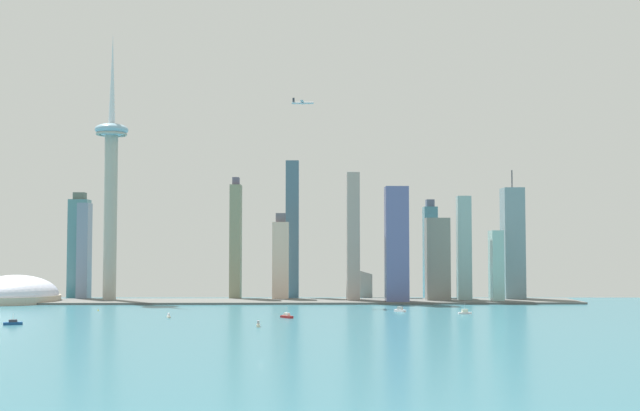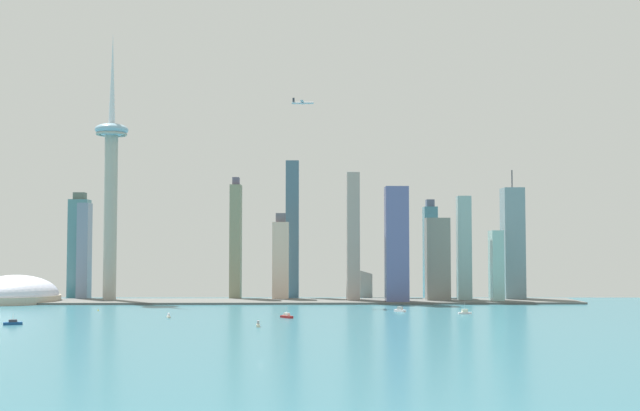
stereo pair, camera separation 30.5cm
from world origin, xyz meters
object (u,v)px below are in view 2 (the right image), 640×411
Objects in this scene: skyscraper_1 at (79,248)px; skyscraper_6 at (496,266)px; skyscraper_3 at (236,241)px; boat_3 at (13,323)px; boat_5 at (400,310)px; observation_tower at (111,176)px; stadium_dome at (15,296)px; skyscraper_11 at (281,259)px; channel_buoy_0 at (98,310)px; boat_2 at (258,325)px; boat_4 at (465,312)px; skyscraper_10 at (430,251)px; boat_0 at (287,316)px; skyscraper_4 at (397,245)px; skyscraper_7 at (464,249)px; skyscraper_9 at (438,260)px; skyscraper_12 at (84,251)px; skyscraper_0 at (292,229)px; airplane at (303,103)px; skyscraper_8 at (353,237)px; boat_1 at (169,316)px; skyscraper_5 at (366,235)px; skyscraper_2 at (513,244)px.

skyscraper_6 is (508.52, -79.69, -21.98)m from skyscraper_1.
skyscraper_3 is 9.43× the size of boat_3.
skyscraper_1 reaches higher than boat_5.
observation_tower is 467.74m from skyscraper_6.
stadium_dome is at bearing 38.02° from boat_5.
stadium_dome is 274.10m from boat_3.
skyscraper_11 reaches higher than channel_buoy_0.
boat_4 is at bearing -60.33° from boat_2.
channel_buoy_0 is at bearing -154.58° from skyscraper_10.
boat_2 is 237.56m from channel_buoy_0.
boat_2 is at bearing 102.70° from boat_5.
boat_0 reaches higher than boat_5.
skyscraper_4 is 87.45m from skyscraper_7.
skyscraper_9 is at bearing -1.33° from observation_tower.
stadium_dome is at bearing -145.94° from skyscraper_12.
skyscraper_10 is at bearing 104.58° from boat_0.
skyscraper_11 is (-13.37, -35.85, -37.57)m from skyscraper_0.
observation_tower is 2.72× the size of skyscraper_12.
skyscraper_11 is at bearing -53.46° from boat_4.
skyscraper_9 is at bearing 18.40° from channel_buoy_0.
boat_2 is at bearing -93.61° from airplane.
airplane is (-98.55, 118.56, 230.56)m from boat_5.
airplane is (26.86, -52.08, 182.86)m from skyscraper_11.
skyscraper_3 is 267.74m from boat_5.
skyscraper_8 is (-166.56, 14.30, 34.33)m from skyscraper_6.
skyscraper_10 is at bearing 136.55° from skyscraper_6.
skyscraper_1 is 478.42m from skyscraper_7.
airplane reaches higher than skyscraper_7.
airplane is (-159.19, -72.34, 173.29)m from skyscraper_10.
skyscraper_0 is 303.50m from boat_1.
boat_5 reaches higher than channel_buoy_0.
skyscraper_5 is 1.54× the size of skyscraper_11.
boat_2 is at bearing -43.34° from channel_buoy_0.
skyscraper_5 is at bearing 145.98° from skyscraper_6.
skyscraper_2 is at bearing -1.36° from skyscraper_12.
skyscraper_6 is 0.79× the size of skyscraper_11.
skyscraper_11 is (201.59, 22.66, -99.94)m from observation_tower.
skyscraper_6 is 531.34m from boat_3.
skyscraper_4 is at bearing -5.36° from observation_tower.
skyscraper_1 reaches higher than boat_3.
skyscraper_8 is (73.23, -64.87, -10.83)m from skyscraper_0.
skyscraper_3 is at bearing 163.51° from skyscraper_8.
skyscraper_12 is (-253.30, -30.69, -27.94)m from skyscraper_0.
skyscraper_10 is 226.03m from boat_4.
skyscraper_4 is at bearing -162.27° from skyscraper_7.
skyscraper_2 is at bearing -3.46° from skyscraper_3.
skyscraper_0 reaches higher than boat_4.
skyscraper_12 is at bearing 178.64° from skyscraper_2.
skyscraper_0 is at bearing -0.11° from skyscraper_1.
airplane is (-159.62, -20.38, 182.91)m from skyscraper_9.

